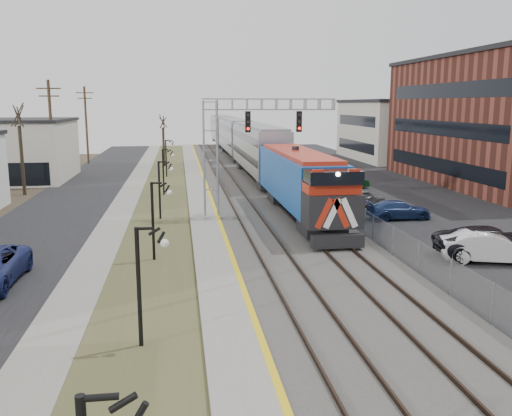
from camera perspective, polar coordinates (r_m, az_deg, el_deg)
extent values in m
cube|color=black|center=(45.34, -19.27, 0.43)|extent=(7.00, 120.00, 0.04)
cube|color=gray|center=(44.67, -13.60, 0.62)|extent=(2.00, 120.00, 0.08)
cube|color=#454E29|center=(44.48, -9.75, 0.71)|extent=(4.00, 120.00, 0.06)
cube|color=gray|center=(44.47, -5.89, 0.93)|extent=(2.00, 120.00, 0.24)
cube|color=#595651|center=(44.94, 0.49, 1.06)|extent=(8.00, 120.00, 0.20)
cube|color=black|center=(48.20, 14.75, 1.28)|extent=(16.00, 120.00, 0.04)
cube|color=gold|center=(44.49, -4.76, 1.12)|extent=(0.24, 120.00, 0.01)
cube|color=#2D2119|center=(44.59, -3.01, 1.20)|extent=(0.08, 120.00, 0.15)
cube|color=#2D2119|center=(44.74, -1.09, 1.25)|extent=(0.08, 120.00, 0.15)
cube|color=#2D2119|center=(45.03, 1.44, 1.31)|extent=(0.08, 120.00, 0.15)
cube|color=#2D2119|center=(45.30, 3.31, 1.35)|extent=(0.08, 120.00, 0.15)
cube|color=#1450A9|center=(36.67, 4.79, 2.55)|extent=(3.00, 17.00, 4.25)
cube|color=black|center=(28.75, 8.58, -3.46)|extent=(2.80, 0.50, 0.70)
cube|color=#9FA1A9|center=(56.45, 0.20, 6.06)|extent=(3.00, 22.00, 5.33)
cube|color=#9FA1A9|center=(79.02, -2.21, 7.43)|extent=(3.00, 22.00, 5.33)
cube|color=#9FA1A9|center=(101.70, -3.55, 8.19)|extent=(3.00, 22.00, 5.33)
cube|color=gray|center=(37.03, -4.79, 5.01)|extent=(1.00, 1.00, 8.00)
cube|color=gray|center=(37.29, 1.37, 10.86)|extent=(9.00, 0.80, 0.80)
cube|color=black|center=(36.64, -0.86, 9.06)|extent=(0.35, 0.25, 1.40)
cube|color=black|center=(37.25, 4.55, 9.06)|extent=(0.35, 0.25, 1.40)
cylinder|color=black|center=(17.80, -12.22, -8.27)|extent=(0.14, 0.14, 4.00)
cylinder|color=black|center=(27.43, -10.80, -1.44)|extent=(0.14, 0.14, 4.00)
cylinder|color=black|center=(37.26, -10.13, 1.81)|extent=(0.14, 0.14, 4.00)
cylinder|color=black|center=(47.16, -9.74, 3.71)|extent=(0.14, 0.14, 4.00)
cylinder|color=black|center=(59.08, -9.44, 5.14)|extent=(0.14, 0.14, 4.00)
cylinder|color=#4C3823|center=(55.15, -20.71, 7.32)|extent=(0.28, 0.28, 10.00)
cylinder|color=#4C3823|center=(74.78, -17.42, 8.28)|extent=(0.28, 0.28, 10.00)
cube|color=gray|center=(45.63, 5.72, 2.05)|extent=(0.04, 120.00, 1.60)
cube|color=beige|center=(80.76, 15.88, 7.80)|extent=(16.00, 18.00, 8.00)
cylinder|color=#382D23|center=(50.81, -23.41, 4.58)|extent=(0.30, 0.30, 5.95)
cylinder|color=#382D23|center=(69.01, -9.70, 6.31)|extent=(0.30, 0.30, 4.90)
imported|color=silver|center=(29.26, 23.36, -3.87)|extent=(4.91, 2.90, 1.53)
imported|color=black|center=(30.09, 23.63, -3.44)|extent=(6.06, 3.44, 1.59)
imported|color=navy|center=(38.19, 14.79, -0.24)|extent=(4.41, 1.85, 1.27)
imported|color=slate|center=(42.27, 11.07, 1.02)|extent=(4.24, 2.89, 1.34)
imported|color=#0D4115|center=(51.02, 9.60, 2.72)|extent=(4.16, 2.05, 1.31)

